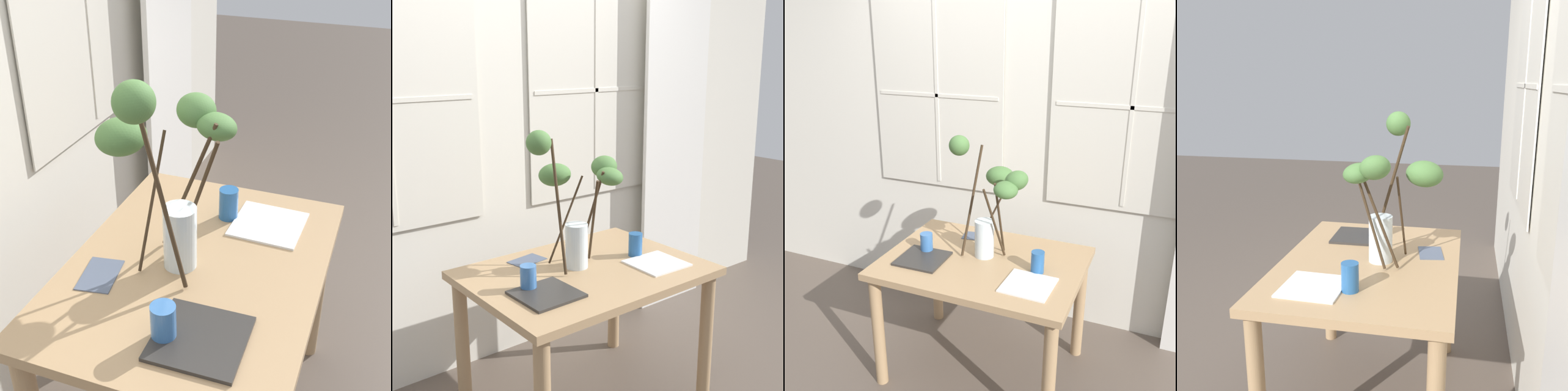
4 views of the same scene
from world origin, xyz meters
TOP-DOWN VIEW (x-y plane):
  - curtain_sheer_side at (1.33, 0.65)m, footprint 0.60×0.03m
  - dining_table at (0.00, 0.00)m, footprint 1.15×0.85m
  - vase_with_branches at (0.01, 0.11)m, footprint 0.53×0.47m
  - drinking_glass_blue_left at (-0.36, -0.03)m, footprint 0.08×0.08m
  - drinking_glass_blue_right at (0.33, -0.01)m, footprint 0.07×0.07m
  - plate_square_left at (-0.33, -0.13)m, footprint 0.27×0.27m
  - plate_square_right at (0.33, -0.17)m, footprint 0.27×0.27m
  - napkin_folded at (-0.17, 0.28)m, footprint 0.20×0.14m

SIDE VIEW (x-z plane):
  - dining_table at x=0.00m, z-range 0.26..1.03m
  - napkin_folded at x=-0.17m, z-range 0.77..0.77m
  - plate_square_right at x=0.33m, z-range 0.77..0.77m
  - plate_square_left at x=-0.33m, z-range 0.77..0.78m
  - drinking_glass_blue_left at x=-0.36m, z-range 0.77..0.88m
  - drinking_glass_blue_right at x=0.33m, z-range 0.77..0.89m
  - vase_with_branches at x=0.01m, z-range 0.78..1.50m
  - curtain_sheer_side at x=1.33m, z-range 0.00..2.38m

